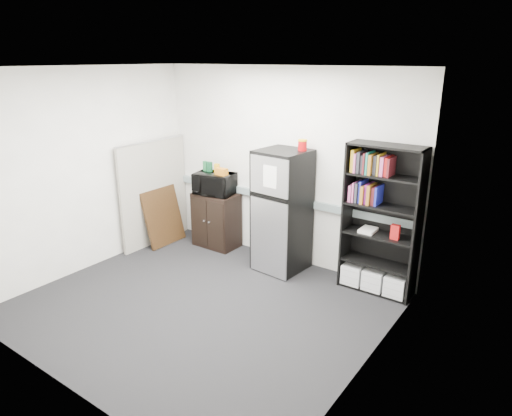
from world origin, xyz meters
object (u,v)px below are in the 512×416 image
at_px(microwave, 214,184).
at_px(refrigerator, 282,211).
at_px(cubicle_partition, 154,192).
at_px(cabinet, 216,220).
at_px(bookshelf, 381,222).

xyz_separation_m(microwave, refrigerator, (1.23, -0.06, -0.17)).
distance_m(cubicle_partition, microwave, 0.98).
distance_m(cabinet, refrigerator, 1.30).
bearing_deg(cubicle_partition, bookshelf, 8.06).
height_order(microwave, refrigerator, refrigerator).
distance_m(bookshelf, refrigerator, 1.33).
relative_size(microwave, refrigerator, 0.35).
distance_m(bookshelf, cabinet, 2.60).
height_order(bookshelf, cubicle_partition, bookshelf).
bearing_deg(refrigerator, cubicle_partition, -166.08).
height_order(cabinet, refrigerator, refrigerator).
relative_size(bookshelf, cubicle_partition, 1.14).
bearing_deg(bookshelf, cubicle_partition, -171.94).
xyz_separation_m(bookshelf, microwave, (-2.55, -0.08, 0.09)).
xyz_separation_m(bookshelf, cabinet, (-2.55, -0.06, -0.49)).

